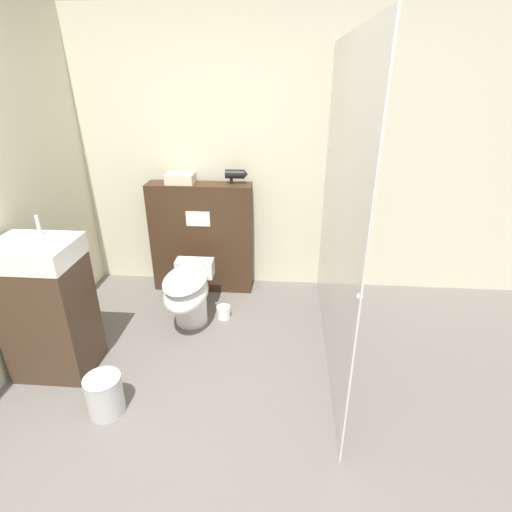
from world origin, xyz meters
TOP-DOWN VIEW (x-y plane):
  - ground_plane at (0.00, 0.00)m, footprint 12.00×12.00m
  - wall_back at (0.00, 2.20)m, footprint 8.00×0.06m
  - partition_panel at (-0.54, 2.01)m, footprint 0.96×0.23m
  - shower_glass at (0.61, 1.13)m, footprint 0.04×2.08m
  - toilet at (-0.53, 1.35)m, footprint 0.35×0.69m
  - sink_vanity at (-1.35, 0.73)m, footprint 0.53×0.42m
  - hair_drier at (-0.20, 2.03)m, footprint 0.20×0.08m
  - folded_towel at (-0.70, 2.02)m, footprint 0.25×0.19m
  - spare_toilet_roll at (-0.26, 1.46)m, footprint 0.12×0.12m
  - waste_bin at (-0.84, 0.34)m, footprint 0.23×0.23m

SIDE VIEW (x-z plane):
  - ground_plane at x=0.00m, z-range 0.00..0.00m
  - spare_toilet_roll at x=-0.26m, z-range 0.00..0.11m
  - waste_bin at x=-0.84m, z-range 0.00..0.27m
  - toilet at x=-0.53m, z-range 0.06..0.55m
  - sink_vanity at x=-1.35m, z-range -0.07..1.07m
  - partition_panel at x=-0.54m, z-range 0.00..1.06m
  - shower_glass at x=0.61m, z-range 0.00..2.20m
  - folded_towel at x=-0.70m, z-range 1.06..1.15m
  - hair_drier at x=-0.20m, z-range 1.08..1.21m
  - wall_back at x=0.00m, z-range 0.00..2.50m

